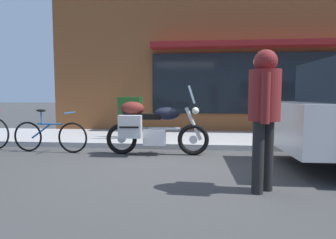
% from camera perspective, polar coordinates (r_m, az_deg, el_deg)
% --- Properties ---
extents(ground_plane, '(80.00, 80.00, 0.00)m').
position_cam_1_polar(ground_plane, '(5.11, -0.12, -8.75)').
color(ground_plane, '#3C3C3C').
extents(touring_motorcycle, '(2.08, 0.71, 1.39)m').
position_cam_1_polar(touring_motorcycle, '(5.75, -3.52, -1.16)').
color(touring_motorcycle, black).
rests_on(touring_motorcycle, ground_plane).
extents(parked_bicycle, '(1.66, 0.48, 0.91)m').
position_cam_1_polar(parked_bicycle, '(6.54, -22.41, -2.94)').
color(parked_bicycle, black).
rests_on(parked_bicycle, ground_plane).
extents(pedestrian_walking, '(0.44, 0.55, 1.75)m').
position_cam_1_polar(pedestrian_walking, '(3.69, 18.54, 3.05)').
color(pedestrian_walking, black).
rests_on(pedestrian_walking, ground_plane).
extents(sandwich_board_sign, '(0.55, 0.43, 1.03)m').
position_cam_1_polar(sandwich_board_sign, '(7.29, -7.46, 0.40)').
color(sandwich_board_sign, '#1E511E').
rests_on(sandwich_board_sign, sidewalk_curb).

